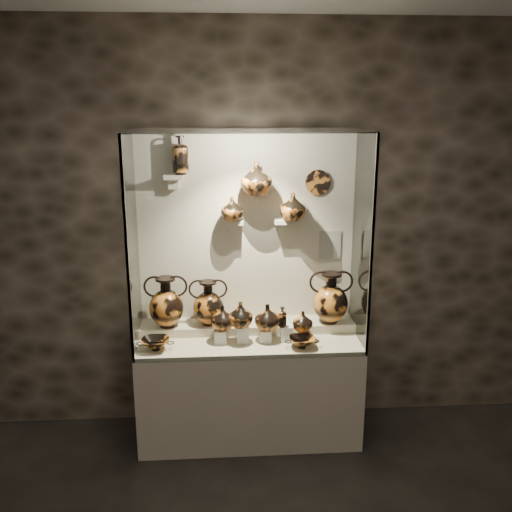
{
  "coord_description": "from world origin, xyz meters",
  "views": [
    {
      "loc": [
        -0.23,
        -1.87,
        2.6
      ],
      "look_at": [
        0.05,
        2.2,
        1.49
      ],
      "focal_mm": 40.0,
      "sensor_mm": 36.0,
      "label": 1
    }
  ],
  "objects": [
    {
      "name": "jug_c",
      "position": [
        0.14,
        2.14,
        1.02
      ],
      "size": [
        0.23,
        0.23,
        0.2
      ],
      "primitive_type": "imported",
      "rotation": [
        0.0,
        0.0,
        -0.23
      ],
      "color": "#C26F25",
      "rests_on": "pedestal_c"
    },
    {
      "name": "amphora_right",
      "position": [
        0.65,
        2.31,
        1.11
      ],
      "size": [
        0.36,
        0.36,
        0.41
      ],
      "primitive_type": null,
      "rotation": [
        0.0,
        0.0,
        0.11
      ],
      "color": "#C26F25",
      "rests_on": "rear_tier"
    },
    {
      "name": "jug_a",
      "position": [
        -0.2,
        2.15,
        1.02
      ],
      "size": [
        0.2,
        0.2,
        0.19
      ],
      "primitive_type": "imported",
      "rotation": [
        0.0,
        0.0,
        -0.09
      ],
      "color": "#C26F25",
      "rests_on": "pedestal_a"
    },
    {
      "name": "bracket_ul",
      "position": [
        -0.55,
        2.42,
        2.05
      ],
      "size": [
        0.14,
        0.12,
        0.04
      ],
      "primitive_type": "cube",
      "color": "beige",
      "rests_on": "back_panel"
    },
    {
      "name": "ovoid_vase_a",
      "position": [
        -0.11,
        2.38,
        1.81
      ],
      "size": [
        0.23,
        0.23,
        0.18
      ],
      "primitive_type": "imported",
      "rotation": [
        0.0,
        0.0,
        0.37
      ],
      "color": "#BD6421",
      "rests_on": "bracket_ca"
    },
    {
      "name": "kylix_left",
      "position": [
        -0.7,
        2.03,
        0.88
      ],
      "size": [
        0.31,
        0.29,
        0.11
      ],
      "primitive_type": null,
      "rotation": [
        0.0,
        0.0,
        0.27
      ],
      "color": "#BD6421",
      "rests_on": "front_tier"
    },
    {
      "name": "front_tier",
      "position": [
        0.0,
        2.18,
        0.82
      ],
      "size": [
        1.68,
        0.58,
        0.03
      ],
      "primitive_type": "cube",
      "color": "beige",
      "rests_on": "plinth"
    },
    {
      "name": "bracket_cb",
      "position": [
        0.1,
        2.42,
        1.9
      ],
      "size": [
        0.1,
        0.12,
        0.04
      ],
      "primitive_type": "cube",
      "color": "beige",
      "rests_on": "back_panel"
    },
    {
      "name": "frame_post_left",
      "position": [
        -0.84,
        1.89,
        1.6
      ],
      "size": [
        0.02,
        0.02,
        1.6
      ],
      "primitive_type": "cube",
      "color": "gray",
      "rests_on": "plinth"
    },
    {
      "name": "info_placard",
      "position": [
        0.66,
        2.47,
        1.49
      ],
      "size": [
        0.17,
        0.01,
        0.23
      ],
      "primitive_type": "cube",
      "color": "beige",
      "rests_on": "back_panel"
    },
    {
      "name": "ovoid_vase_b",
      "position": [
        0.07,
        2.35,
        2.04
      ],
      "size": [
        0.3,
        0.3,
        0.25
      ],
      "primitive_type": "imported",
      "rotation": [
        0.0,
        0.0,
        -0.32
      ],
      "color": "#BD6421",
      "rests_on": "bracket_cb"
    },
    {
      "name": "bracket_cc",
      "position": [
        0.28,
        2.42,
        1.7
      ],
      "size": [
        0.14,
        0.12,
        0.04
      ],
      "primitive_type": "cube",
      "color": "beige",
      "rests_on": "back_panel"
    },
    {
      "name": "pedestal_a",
      "position": [
        -0.22,
        2.13,
        0.88
      ],
      "size": [
        0.09,
        0.09,
        0.1
      ],
      "primitive_type": "cube",
      "color": "silver",
      "rests_on": "front_tier"
    },
    {
      "name": "rear_tier",
      "position": [
        0.0,
        2.35,
        0.85
      ],
      "size": [
        1.7,
        0.25,
        0.1
      ],
      "primitive_type": "cube",
      "color": "beige",
      "rests_on": "plinth"
    },
    {
      "name": "kylix_right",
      "position": [
        0.38,
        2.0,
        0.88
      ],
      "size": [
        0.29,
        0.27,
        0.1
      ],
      "primitive_type": null,
      "rotation": [
        0.0,
        0.0,
        -0.28
      ],
      "color": "#C26F25",
      "rests_on": "front_tier"
    },
    {
      "name": "plinth",
      "position": [
        0.0,
        2.18,
        0.4
      ],
      "size": [
        1.7,
        0.6,
        0.8
      ],
      "primitive_type": "cube",
      "color": "beige",
      "rests_on": "floor"
    },
    {
      "name": "amphora_left",
      "position": [
        -0.63,
        2.31,
        1.1
      ],
      "size": [
        0.41,
        0.41,
        0.4
      ],
      "primitive_type": null,
      "rotation": [
        0.0,
        0.0,
        0.35
      ],
      "color": "#C26F25",
      "rests_on": "rear_tier"
    },
    {
      "name": "pedestal_c",
      "position": [
        0.12,
        2.13,
        0.88
      ],
      "size": [
        0.09,
        0.09,
        0.09
      ],
      "primitive_type": "cube",
      "color": "silver",
      "rests_on": "front_tier"
    },
    {
      "name": "wall_back",
      "position": [
        0.0,
        2.5,
        1.6
      ],
      "size": [
        5.0,
        0.02,
        3.2
      ],
      "primitive_type": "cube",
      "color": "#2D261C",
      "rests_on": "ground"
    },
    {
      "name": "glass_front",
      "position": [
        0.0,
        1.88,
        1.6
      ],
      "size": [
        1.7,
        0.01,
        1.6
      ],
      "primitive_type": "cube",
      "color": "white",
      "rests_on": "plinth"
    },
    {
      "name": "glass_top",
      "position": [
        0.0,
        2.18,
        2.4
      ],
      "size": [
        1.7,
        0.6,
        0.01
      ],
      "primitive_type": "cube",
      "color": "white",
      "rests_on": "back_panel"
    },
    {
      "name": "glass_right",
      "position": [
        0.85,
        2.18,
        1.6
      ],
      "size": [
        0.01,
        0.6,
        1.6
      ],
      "primitive_type": "cube",
      "color": "white",
      "rests_on": "plinth"
    },
    {
      "name": "pedestal_d",
      "position": [
        0.28,
        2.13,
        0.89
      ],
      "size": [
        0.09,
        0.09,
        0.12
      ],
      "primitive_type": "cube",
      "color": "silver",
      "rests_on": "front_tier"
    },
    {
      "name": "lekythos_small",
      "position": [
        0.25,
        2.12,
        1.04
      ],
      "size": [
        0.1,
        0.1,
        0.18
      ],
      "primitive_type": null,
      "rotation": [
        0.0,
        0.0,
        -0.32
      ],
      "color": "#BD6421",
      "rests_on": "pedestal_d"
    },
    {
      "name": "jug_b",
      "position": [
        -0.07,
        2.11,
        1.06
      ],
      "size": [
        0.23,
        0.23,
        0.19
      ],
      "primitive_type": "imported",
      "rotation": [
        0.0,
        0.0,
        -0.31
      ],
      "color": "#BD6421",
      "rests_on": "pedestal_b"
    },
    {
      "name": "jug_e",
      "position": [
        0.4,
        2.11,
        0.99
      ],
      "size": [
        0.18,
        0.18,
        0.16
      ],
      "primitive_type": "imported",
      "rotation": [
        0.0,
        0.0,
        0.2
      ],
      "color": "#C26F25",
      "rests_on": "pedestal_e"
    },
    {
      "name": "wall_plate",
      "position": [
        0.55,
        2.47,
        1.99
      ],
      "size": [
        0.2,
        0.02,
        0.2
      ],
      "primitive_type": "cylinder",
      "rotation": [
        1.57,
        0.0,
        0.0
      ],
      "color": "#BB6C24",
      "rests_on": "back_panel"
    },
    {
      "name": "amphora_mid",
      "position": [
        -0.31,
        2.33,
        1.08
      ],
      "size": [
        0.32,
        0.32,
        0.36
      ],
      "primitive_type": null,
      "rotation": [
        0.0,
        0.0,
        -0.14
      ],
      "color": "#BD6421",
      "rests_on": "rear_tier"
    },
    {
      "name": "pedestal_e",
      "position": [
        0.42,
        2.13,
        0.87
      ],
      "size": [
        0.09,
        0.09,
        0.08
      ],
      "primitive_type": "cube",
      "color": "silver",
      "rests_on": "front_tier"
    },
    {
      "name": "bracket_ca",
      "position": [
        -0.1,
        2.42,
        1.7
      ],
      "size": [
        0.14,
        0.12,
        0.04
      ],
      "primitive_type": "cube",
      "color": "beige",
      "rests_on": "back_panel"
    },
    {
      "name": "ovoid_vase_c",
      "position": [
        0.35,
        2.37,
        1.82
      ],
      "size": [
        0.2,
        0.2,
        0.21
      ],
      "primitive_type": "imported",
      "rotation": [
        0.0,
        0.0,
        -0.01
      ],
      "color": "#BD6421",
      "rests_on": "bracket_cc"
    },
    {
      "name": "glass_left",
      "position": [
        -0.85,
        2.18,
        1.6
      ],
      "size": [
        0.01,
        0.6,
        1.6
      ],
      "primitive_type": "cube",
      "color": "white",
      "rests_on": "plinth"
    },
    {
      "name": "lekythos_tall",
      "position": [
        -0.49,
        2.41,
        2.23
      ],
      "size": [
        0.16,
        0.16,
        0.32
      ],
      "primitive_type": null,
      "rotation": [
        0.0,
        0.0,
        0.3
      ],
      "color": "#C26F25",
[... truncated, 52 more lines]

